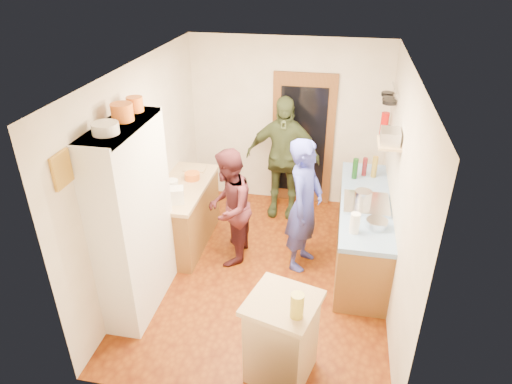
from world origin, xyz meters
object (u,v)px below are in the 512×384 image
(person_hob, at_px, (306,207))
(island_base, at_px, (281,340))
(person_left, at_px, (232,206))
(person_back, at_px, (283,158))
(hutch_body, at_px, (134,221))
(right_counter_base, at_px, (362,232))

(person_hob, bearing_deg, island_base, -166.15)
(person_left, xyz_separation_m, person_back, (0.49, 1.28, 0.16))
(hutch_body, xyz_separation_m, island_base, (1.73, -0.73, -0.67))
(right_counter_base, height_order, person_back, person_back)
(island_base, relative_size, person_hob, 0.49)
(person_hob, distance_m, person_left, 0.95)
(right_counter_base, bearing_deg, person_back, 139.46)
(hutch_body, xyz_separation_m, person_hob, (1.77, 1.04, -0.22))
(person_left, bearing_deg, person_back, 157.65)
(person_back, bearing_deg, hutch_body, -119.19)
(person_hob, xyz_separation_m, person_back, (-0.46, 1.28, 0.06))
(right_counter_base, xyz_separation_m, person_left, (-1.67, -0.27, 0.36))
(right_counter_base, relative_size, person_back, 1.17)
(right_counter_base, bearing_deg, island_base, -110.79)
(person_hob, bearing_deg, person_left, 105.70)
(hutch_body, distance_m, person_left, 1.36)
(person_back, bearing_deg, person_left, -110.32)
(person_hob, bearing_deg, hutch_body, 135.62)
(island_base, bearing_deg, hutch_body, 157.08)
(person_back, bearing_deg, island_base, -81.83)
(hutch_body, bearing_deg, island_base, -22.92)
(hutch_body, relative_size, right_counter_base, 1.00)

